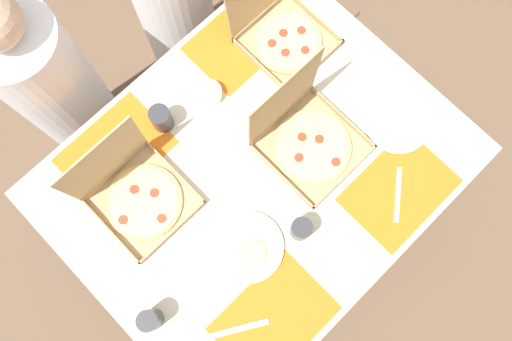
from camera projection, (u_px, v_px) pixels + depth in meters
name	position (u px, v px, depth m)	size (l,w,h in m)	color
ground_plane	(256.00, 206.00, 2.46)	(6.00, 6.00, 0.00)	brown
dining_table	(256.00, 177.00, 1.85)	(1.32, 1.07, 0.74)	#3F3328
placemat_near_left	(274.00, 318.00, 1.63)	(0.36, 0.26, 0.00)	orange
placemat_near_right	(399.00, 190.00, 1.73)	(0.36, 0.26, 0.00)	orange
placemat_far_left	(115.00, 151.00, 1.76)	(0.36, 0.26, 0.00)	orange
placemat_far_right	(240.00, 40.00, 1.85)	(0.36, 0.26, 0.00)	orange
pizza_box_center	(306.00, 137.00, 1.72)	(0.31, 0.31, 0.34)	tan
pizza_box_edge_far	(281.00, 31.00, 1.81)	(0.28, 0.31, 0.32)	tan
pizza_box_corner_left	(136.00, 193.00, 1.67)	(0.29, 0.29, 0.33)	tan
plate_far_right	(248.00, 248.00, 1.67)	(0.24, 0.24, 0.03)	white
plate_near_left	(397.00, 123.00, 1.77)	(0.23, 0.23, 0.02)	white
cup_red	(301.00, 229.00, 1.65)	(0.07, 0.07, 0.09)	#333338
cup_clear_right	(161.00, 118.00, 1.73)	(0.07, 0.07, 0.10)	#333338
cup_spare	(150.00, 320.00, 1.58)	(0.07, 0.07, 0.11)	#333338
condiment_bowl	(210.00, 94.00, 1.79)	(0.09, 0.09, 0.04)	white
knife_by_far_left	(237.00, 330.00, 1.62)	(0.21, 0.02, 0.01)	#B7B7BC
fork_by_near_left	(398.00, 194.00, 1.72)	(0.19, 0.02, 0.01)	#B7B7BC
diner_left_seat	(61.00, 93.00, 2.02)	(0.32, 0.32, 1.19)	white
diner_right_seat	(173.00, 0.00, 2.13)	(0.32, 0.32, 1.18)	white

